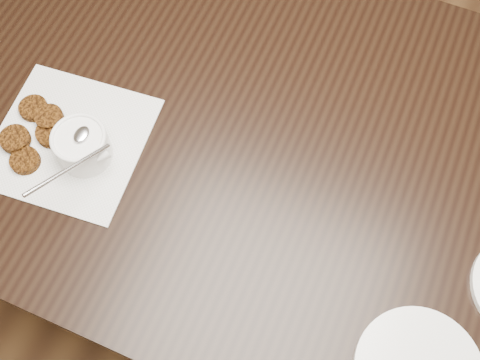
% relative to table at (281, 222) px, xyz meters
% --- Properties ---
extents(floor, '(4.00, 4.00, 0.00)m').
position_rel_table_xyz_m(floor, '(-0.03, -0.12, -0.38)').
color(floor, brown).
rests_on(floor, ground).
extents(table, '(1.36, 0.88, 0.75)m').
position_rel_table_xyz_m(table, '(0.00, 0.00, 0.00)').
color(table, black).
rests_on(table, floor).
extents(napkin, '(0.29, 0.29, 0.00)m').
position_rel_table_xyz_m(napkin, '(-0.38, -0.15, 0.38)').
color(napkin, silver).
rests_on(napkin, table).
extents(sauce_ramekin, '(0.14, 0.14, 0.13)m').
position_rel_table_xyz_m(sauce_ramekin, '(-0.34, -0.16, 0.44)').
color(sauce_ramekin, white).
rests_on(sauce_ramekin, napkin).
extents(patty_cluster, '(0.22, 0.22, 0.02)m').
position_rel_table_xyz_m(patty_cluster, '(-0.43, -0.15, 0.39)').
color(patty_cluster, brown).
rests_on(patty_cluster, napkin).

